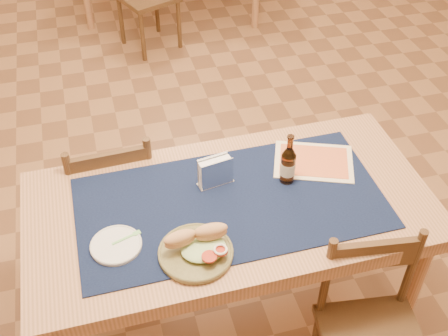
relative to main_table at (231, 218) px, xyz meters
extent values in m
cube|color=#9B6A43|center=(0.00, 0.80, -0.68)|extent=(6.00, 7.00, 0.02)
cylinder|color=#B37C54|center=(0.72, -0.32, -0.31)|extent=(0.06, 0.06, 0.71)
cylinder|color=#B37C54|center=(-0.72, 0.32, -0.31)|extent=(0.06, 0.06, 0.71)
cylinder|color=#B37C54|center=(0.72, 0.32, -0.31)|extent=(0.06, 0.06, 0.71)
cube|color=#B37C54|center=(0.00, 0.00, 0.06)|extent=(1.60, 0.80, 0.04)
cube|color=#0F1A38|center=(0.00, 0.00, 0.09)|extent=(1.20, 0.60, 0.01)
cylinder|color=#4D331B|center=(-0.28, 0.71, -0.46)|extent=(0.03, 0.03, 0.42)
cylinder|color=#4D331B|center=(-0.62, 0.69, -0.46)|extent=(0.03, 0.03, 0.42)
cylinder|color=#4D331B|center=(-0.27, 0.37, -0.46)|extent=(0.03, 0.03, 0.42)
cylinder|color=#4D331B|center=(-0.60, 0.36, -0.46)|extent=(0.03, 0.03, 0.42)
cube|color=#4D331B|center=(-0.44, 0.53, -0.25)|extent=(0.41, 0.41, 0.04)
cube|color=#4D331B|center=(-0.44, 0.35, 0.08)|extent=(0.34, 0.04, 0.13)
cylinder|color=#4D331B|center=(-0.27, 0.36, -0.03)|extent=(0.03, 0.03, 0.43)
cylinder|color=#4D331B|center=(-0.60, 0.35, -0.03)|extent=(0.03, 0.03, 0.43)
cylinder|color=#4D331B|center=(0.60, -0.40, -0.46)|extent=(0.03, 0.03, 0.41)
cube|color=#4D331B|center=(0.44, -0.37, 0.07)|extent=(0.33, 0.07, 0.13)
cylinder|color=#4D331B|center=(0.27, -0.35, -0.04)|extent=(0.03, 0.03, 0.42)
cylinder|color=#4D331B|center=(0.60, -0.39, -0.04)|extent=(0.03, 0.03, 0.42)
cylinder|color=#4D331B|center=(-0.02, 2.41, -0.46)|extent=(0.03, 0.03, 0.42)
cylinder|color=#4D331B|center=(0.29, 2.53, -0.46)|extent=(0.03, 0.03, 0.42)
cylinder|color=#4D331B|center=(-0.14, 2.72, -0.46)|extent=(0.03, 0.03, 0.42)
cylinder|color=#4D331B|center=(0.17, 2.84, -0.46)|extent=(0.03, 0.03, 0.42)
cylinder|color=olive|center=(-0.19, -0.22, 0.10)|extent=(0.27, 0.27, 0.02)
torus|color=olive|center=(-0.19, -0.22, 0.10)|extent=(0.27, 0.27, 0.01)
ellipsoid|color=#B5D793|center=(-0.16, -0.22, 0.12)|extent=(0.16, 0.13, 0.03)
ellipsoid|color=tan|center=(-0.24, -0.19, 0.16)|extent=(0.12, 0.07, 0.06)
ellipsoid|color=tan|center=(-0.13, -0.19, 0.16)|extent=(0.12, 0.05, 0.07)
cylinder|color=#AB2A16|center=(-0.16, -0.28, 0.14)|extent=(0.05, 0.05, 0.01)
cylinder|color=#AB2A16|center=(-0.11, -0.27, 0.14)|extent=(0.05, 0.05, 0.01)
torus|color=white|center=(-0.11, -0.27, 0.15)|extent=(0.05, 0.05, 0.01)
cylinder|color=silver|center=(-0.46, -0.11, 0.09)|extent=(0.19, 0.19, 0.01)
torus|color=silver|center=(-0.46, -0.11, 0.10)|extent=(0.19, 0.19, 0.01)
cube|color=#75C76D|center=(-0.43, -0.09, 0.10)|extent=(0.09, 0.03, 0.00)
cube|color=#75C76D|center=(-0.38, -0.08, 0.10)|extent=(0.03, 0.03, 0.00)
cylinder|color=#4E290D|center=(0.26, 0.06, 0.16)|extent=(0.06, 0.06, 0.13)
cone|color=#4E290D|center=(0.26, 0.06, 0.24)|extent=(0.06, 0.06, 0.04)
cylinder|color=#4E290D|center=(0.26, 0.06, 0.29)|extent=(0.02, 0.02, 0.05)
cylinder|color=#4E290D|center=(0.26, 0.06, 0.32)|extent=(0.03, 0.03, 0.01)
cylinder|color=beige|center=(0.26, 0.06, 0.16)|extent=(0.06, 0.06, 0.06)
cube|color=silver|center=(-0.03, 0.12, 0.09)|extent=(0.15, 0.08, 0.00)
cube|color=silver|center=(-0.03, 0.10, 0.16)|extent=(0.13, 0.03, 0.13)
cube|color=silver|center=(-0.03, 0.14, 0.16)|extent=(0.13, 0.03, 0.13)
cube|color=white|center=(-0.03, 0.12, 0.15)|extent=(0.13, 0.06, 0.11)
cube|color=#3C84C0|center=(-0.03, 0.10, 0.16)|extent=(0.09, 0.02, 0.04)
cube|color=beige|center=(0.41, 0.14, 0.09)|extent=(0.39, 0.35, 0.00)
cube|color=#D16336|center=(0.41, 0.14, 0.09)|extent=(0.34, 0.29, 0.00)
camera|label=1|loc=(-0.43, -1.49, 1.66)|focal=45.00mm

